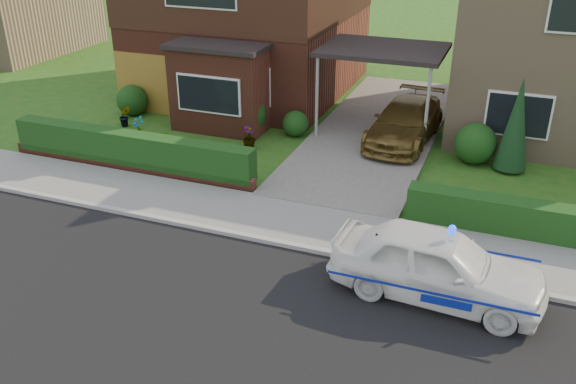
% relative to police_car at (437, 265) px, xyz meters
% --- Properties ---
extents(ground, '(120.00, 120.00, 0.00)m').
position_rel_police_car_xyz_m(ground, '(-3.15, -2.40, -0.70)').
color(ground, '#1C5316').
rests_on(ground, ground).
extents(road, '(60.00, 6.00, 0.02)m').
position_rel_police_car_xyz_m(road, '(-3.15, -2.40, -0.70)').
color(road, black).
rests_on(road, ground).
extents(kerb, '(60.00, 0.16, 0.12)m').
position_rel_police_car_xyz_m(kerb, '(-3.15, 0.65, -0.64)').
color(kerb, '#9E9993').
rests_on(kerb, ground).
extents(sidewalk, '(60.00, 2.00, 0.10)m').
position_rel_police_car_xyz_m(sidewalk, '(-3.15, 1.70, -0.65)').
color(sidewalk, slate).
rests_on(sidewalk, ground).
extents(driveway, '(3.80, 12.00, 0.12)m').
position_rel_police_car_xyz_m(driveway, '(-3.15, 8.60, -0.64)').
color(driveway, '#666059').
rests_on(driveway, ground).
extents(carport_link, '(3.80, 3.00, 2.77)m').
position_rel_police_car_xyz_m(carport_link, '(-3.15, 8.55, 1.96)').
color(carport_link, black).
rests_on(carport_link, ground).
extents(garage_door, '(2.20, 0.10, 2.10)m').
position_rel_police_car_xyz_m(garage_door, '(-11.40, 7.56, 0.35)').
color(garage_door, olive).
rests_on(garage_door, ground).
extents(dwarf_wall, '(7.70, 0.25, 0.36)m').
position_rel_police_car_xyz_m(dwarf_wall, '(-8.95, 2.90, -0.52)').
color(dwarf_wall, brown).
rests_on(dwarf_wall, ground).
extents(hedge_left, '(7.50, 0.55, 0.90)m').
position_rel_police_car_xyz_m(hedge_left, '(-8.95, 3.05, -0.70)').
color(hedge_left, '#133711').
rests_on(hedge_left, ground).
extents(hedge_right, '(7.50, 0.55, 0.80)m').
position_rel_police_car_xyz_m(hedge_right, '(2.65, 2.95, -0.70)').
color(hedge_right, '#133711').
rests_on(hedge_right, ground).
extents(shrub_left_far, '(1.08, 1.08, 1.08)m').
position_rel_police_car_xyz_m(shrub_left_far, '(-11.65, 7.10, -0.16)').
color(shrub_left_far, '#133711').
rests_on(shrub_left_far, ground).
extents(shrub_left_mid, '(1.32, 1.32, 1.32)m').
position_rel_police_car_xyz_m(shrub_left_mid, '(-7.15, 6.90, -0.04)').
color(shrub_left_mid, '#133711').
rests_on(shrub_left_mid, ground).
extents(shrub_left_near, '(0.84, 0.84, 0.84)m').
position_rel_police_car_xyz_m(shrub_left_near, '(-5.55, 7.20, -0.28)').
color(shrub_left_near, '#133711').
rests_on(shrub_left_near, ground).
extents(shrub_right_near, '(1.20, 1.20, 1.20)m').
position_rel_police_car_xyz_m(shrub_right_near, '(0.05, 7.00, -0.10)').
color(shrub_right_near, '#133711').
rests_on(shrub_right_near, ground).
extents(conifer_a, '(0.90, 0.90, 2.60)m').
position_rel_police_car_xyz_m(conifer_a, '(1.05, 6.80, 0.60)').
color(conifer_a, black).
rests_on(conifer_a, ground).
extents(police_car, '(3.75, 4.18, 1.55)m').
position_rel_police_car_xyz_m(police_car, '(0.00, 0.00, 0.00)').
color(police_car, white).
rests_on(police_car, ground).
extents(driveway_car, '(2.02, 4.36, 1.23)m').
position_rel_police_car_xyz_m(driveway_car, '(-2.15, 7.75, 0.04)').
color(driveway_car, brown).
rests_on(driveway_car, driveway).
extents(potted_plant_a, '(0.50, 0.40, 0.84)m').
position_rel_police_car_xyz_m(potted_plant_a, '(-9.92, 4.90, -0.27)').
color(potted_plant_a, gray).
rests_on(potted_plant_a, ground).
extents(potted_plant_b, '(0.49, 0.47, 0.70)m').
position_rel_police_car_xyz_m(potted_plant_b, '(-11.21, 5.99, -0.35)').
color(potted_plant_b, gray).
rests_on(potted_plant_b, ground).
extents(potted_plant_c, '(0.43, 0.43, 0.69)m').
position_rel_police_car_xyz_m(potted_plant_c, '(-6.51, 5.69, -0.35)').
color(potted_plant_c, gray).
rests_on(potted_plant_c, ground).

